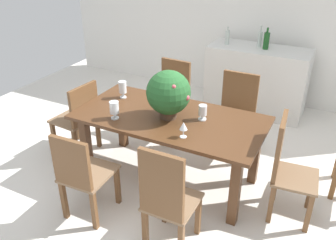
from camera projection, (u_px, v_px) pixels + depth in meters
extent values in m
plane|color=silver|center=(171.00, 176.00, 4.03)|extent=(7.04, 7.04, 0.00)
cube|color=white|center=(247.00, 16.00, 5.47)|extent=(6.40, 0.10, 2.60)
cube|color=#4C2D19|center=(170.00, 118.00, 3.65)|extent=(1.94, 0.97, 0.04)
cube|color=#4C2D19|center=(86.00, 146.00, 3.89)|extent=(0.09, 0.09, 0.73)
cube|color=#4C2D19|center=(235.00, 191.00, 3.22)|extent=(0.09, 0.09, 0.73)
cube|color=#4C2D19|center=(122.00, 120.00, 4.45)|extent=(0.09, 0.09, 0.73)
cube|color=#4C2D19|center=(255.00, 153.00, 3.77)|extent=(0.09, 0.09, 0.73)
cube|color=brown|center=(148.00, 124.00, 4.66)|extent=(0.05, 0.05, 0.42)
cube|color=brown|center=(173.00, 132.00, 4.49)|extent=(0.05, 0.05, 0.42)
cube|color=brown|center=(163.00, 113.00, 4.94)|extent=(0.05, 0.05, 0.42)
cube|color=brown|center=(187.00, 120.00, 4.78)|extent=(0.05, 0.05, 0.42)
cube|color=brown|center=(168.00, 107.00, 4.61)|extent=(0.47, 0.48, 0.03)
cube|color=brown|center=(176.00, 81.00, 4.63)|extent=(0.41, 0.07, 0.56)
cube|color=brown|center=(77.00, 125.00, 4.66)|extent=(0.05, 0.05, 0.42)
cube|color=brown|center=(54.00, 138.00, 4.36)|extent=(0.05, 0.05, 0.42)
cube|color=brown|center=(98.00, 132.00, 4.49)|extent=(0.05, 0.05, 0.42)
cube|color=brown|center=(76.00, 146.00, 4.19)|extent=(0.05, 0.05, 0.42)
cube|color=brown|center=(74.00, 119.00, 4.32)|extent=(0.47, 0.50, 0.03)
cube|color=brown|center=(84.00, 104.00, 4.12)|extent=(0.08, 0.43, 0.45)
cube|color=brown|center=(210.00, 141.00, 4.29)|extent=(0.04, 0.04, 0.42)
cube|color=brown|center=(242.00, 149.00, 4.14)|extent=(0.04, 0.04, 0.42)
cube|color=brown|center=(221.00, 127.00, 4.60)|extent=(0.04, 0.04, 0.42)
cube|color=brown|center=(251.00, 134.00, 4.44)|extent=(0.04, 0.04, 0.42)
cube|color=brown|center=(233.00, 121.00, 4.26)|extent=(0.47, 0.46, 0.03)
cube|color=brown|center=(240.00, 93.00, 4.30)|extent=(0.43, 0.04, 0.53)
cube|color=brown|center=(117.00, 185.00, 3.54)|extent=(0.05, 0.05, 0.42)
cube|color=brown|center=(89.00, 177.00, 3.66)|extent=(0.05, 0.05, 0.42)
cube|color=brown|center=(94.00, 210.00, 3.22)|extent=(0.05, 0.05, 0.42)
cube|color=brown|center=(64.00, 200.00, 3.35)|extent=(0.05, 0.05, 0.42)
cube|color=brown|center=(89.00, 173.00, 3.34)|extent=(0.43, 0.48, 0.03)
cube|color=brown|center=(71.00, 163.00, 3.05)|extent=(0.38, 0.06, 0.47)
cube|color=brown|center=(198.00, 215.00, 3.17)|extent=(0.04, 0.04, 0.42)
cube|color=brown|center=(165.00, 204.00, 3.30)|extent=(0.04, 0.04, 0.42)
cube|color=brown|center=(145.00, 229.00, 3.02)|extent=(0.04, 0.04, 0.42)
cube|color=brown|center=(173.00, 202.00, 2.99)|extent=(0.41, 0.43, 0.03)
cube|color=brown|center=(161.00, 186.00, 2.69)|extent=(0.37, 0.04, 0.58)
cube|color=brown|center=(309.00, 213.00, 3.19)|extent=(0.05, 0.05, 0.42)
cube|color=brown|center=(310.00, 190.00, 3.47)|extent=(0.05, 0.05, 0.42)
cube|color=brown|center=(271.00, 204.00, 3.29)|extent=(0.05, 0.05, 0.42)
cube|color=brown|center=(276.00, 182.00, 3.58)|extent=(0.05, 0.05, 0.42)
cube|color=brown|center=(295.00, 178.00, 3.28)|extent=(0.44, 0.46, 0.03)
cube|color=brown|center=(280.00, 146.00, 3.20)|extent=(0.07, 0.39, 0.57)
cylinder|color=#4C3828|center=(169.00, 113.00, 3.60)|extent=(0.17, 0.17, 0.11)
sphere|color=#235628|center=(169.00, 92.00, 3.50)|extent=(0.44, 0.44, 0.44)
sphere|color=#C64C56|center=(185.00, 96.00, 3.51)|extent=(0.06, 0.06, 0.06)
sphere|color=#C64C56|center=(180.00, 88.00, 3.57)|extent=(0.06, 0.06, 0.06)
sphere|color=#C64C56|center=(187.00, 98.00, 3.40)|extent=(0.06, 0.06, 0.06)
sphere|color=#C64C56|center=(150.00, 86.00, 3.52)|extent=(0.06, 0.06, 0.06)
sphere|color=#C64C56|center=(174.00, 87.00, 3.29)|extent=(0.04, 0.04, 0.04)
cylinder|color=silver|center=(202.00, 119.00, 3.58)|extent=(0.08, 0.08, 0.01)
cylinder|color=silver|center=(202.00, 117.00, 3.57)|extent=(0.03, 0.03, 0.04)
cylinder|color=silver|center=(203.00, 110.00, 3.53)|extent=(0.08, 0.08, 0.11)
cylinder|color=silver|center=(123.00, 97.00, 4.05)|extent=(0.08, 0.08, 0.01)
cylinder|color=silver|center=(123.00, 95.00, 4.04)|extent=(0.03, 0.03, 0.05)
cylinder|color=silver|center=(123.00, 87.00, 4.00)|extent=(0.09, 0.09, 0.13)
cylinder|color=silver|center=(115.00, 118.00, 3.60)|extent=(0.08, 0.08, 0.01)
cylinder|color=silver|center=(115.00, 115.00, 3.59)|extent=(0.02, 0.02, 0.05)
cylinder|color=silver|center=(114.00, 107.00, 3.54)|extent=(0.09, 0.09, 0.12)
cylinder|color=silver|center=(183.00, 137.00, 3.28)|extent=(0.06, 0.06, 0.00)
cylinder|color=silver|center=(183.00, 133.00, 3.26)|extent=(0.01, 0.01, 0.07)
cone|color=silver|center=(184.00, 126.00, 3.22)|extent=(0.07, 0.07, 0.07)
cube|color=silver|center=(256.00, 80.00, 5.30)|extent=(1.43, 0.62, 0.98)
cylinder|color=#B2BFB7|center=(260.00, 39.00, 5.09)|extent=(0.06, 0.06, 0.21)
cylinder|color=#B2BFB7|center=(261.00, 29.00, 5.02)|extent=(0.03, 0.03, 0.09)
cylinder|color=#194C1E|center=(266.00, 41.00, 4.98)|extent=(0.08, 0.08, 0.23)
cylinder|color=#194C1E|center=(268.00, 30.00, 4.91)|extent=(0.03, 0.03, 0.07)
cylinder|color=#B2BFB7|center=(227.00, 38.00, 5.20)|extent=(0.06, 0.06, 0.20)
cylinder|color=#B2BFB7|center=(228.00, 29.00, 5.14)|extent=(0.02, 0.02, 0.05)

